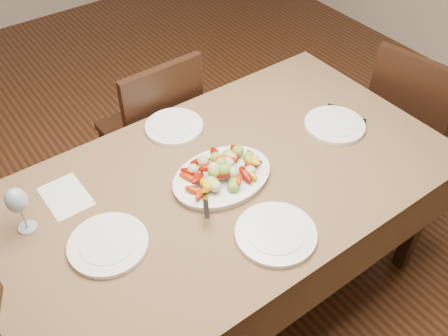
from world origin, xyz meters
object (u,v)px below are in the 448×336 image
(chair_far, at_px, (149,130))
(plate_far, at_px, (174,127))
(serving_platter, at_px, (222,178))
(plate_left, at_px, (108,244))
(wine_glass, at_px, (20,209))
(dining_table, at_px, (224,240))
(plate_near, at_px, (276,234))
(plate_right, at_px, (335,125))
(chair_right, at_px, (416,123))

(chair_far, bearing_deg, plate_far, 80.26)
(chair_far, height_order, serving_platter, chair_far)
(plate_left, xyz_separation_m, wine_glass, (-0.20, 0.24, 0.09))
(dining_table, bearing_deg, chair_far, 85.07)
(plate_near, bearing_deg, wine_glass, 141.67)
(dining_table, height_order, plate_left, plate_left)
(plate_right, height_order, wine_glass, wine_glass)
(dining_table, height_order, wine_glass, wine_glass)
(plate_left, bearing_deg, dining_table, 3.16)
(chair_far, distance_m, plate_near, 1.13)
(dining_table, height_order, plate_near, plate_near)
(plate_near, bearing_deg, dining_table, 86.96)
(serving_platter, xyz_separation_m, plate_left, (-0.50, -0.03, -0.00))
(plate_far, height_order, plate_near, same)
(dining_table, relative_size, serving_platter, 4.65)
(plate_far, bearing_deg, plate_left, -141.79)
(serving_platter, bearing_deg, chair_right, -1.36)
(serving_platter, xyz_separation_m, plate_far, (0.02, 0.38, -0.00))
(chair_far, bearing_deg, wine_glass, 33.91)
(plate_left, bearing_deg, wine_glass, 128.87)
(plate_far, relative_size, wine_glass, 1.24)
(plate_left, height_order, plate_right, same)
(chair_far, relative_size, chair_right, 1.00)
(chair_right, bearing_deg, chair_far, 45.87)
(plate_right, bearing_deg, dining_table, 177.96)
(dining_table, bearing_deg, serving_platter, 169.19)
(dining_table, distance_m, plate_far, 0.55)
(chair_far, xyz_separation_m, plate_far, (-0.06, -0.38, 0.29))
(serving_platter, bearing_deg, plate_right, -2.17)
(plate_left, height_order, wine_glass, wine_glass)
(dining_table, distance_m, plate_near, 0.51)
(plate_right, height_order, plate_near, same)
(chair_far, xyz_separation_m, plate_left, (-0.58, -0.79, 0.29))
(chair_far, relative_size, plate_near, 3.30)
(plate_right, xyz_separation_m, wine_glass, (-1.29, 0.23, 0.09))
(plate_left, height_order, plate_far, same)
(plate_far, relative_size, plate_near, 0.88)
(dining_table, bearing_deg, plate_left, -176.84)
(chair_right, bearing_deg, dining_table, 78.36)
(wine_glass, bearing_deg, serving_platter, -16.91)
(chair_far, xyz_separation_m, plate_right, (0.52, -0.78, 0.29))
(chair_far, height_order, plate_near, chair_far)
(chair_far, height_order, plate_right, chair_far)
(plate_far, bearing_deg, serving_platter, -92.81)
(chair_right, distance_m, plate_far, 1.33)
(plate_far, bearing_deg, wine_glass, -166.77)
(plate_near, bearing_deg, chair_right, 13.49)
(plate_right, distance_m, wine_glass, 1.32)
(dining_table, xyz_separation_m, chair_right, (1.25, -0.03, 0.10))
(plate_near, height_order, wine_glass, wine_glass)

